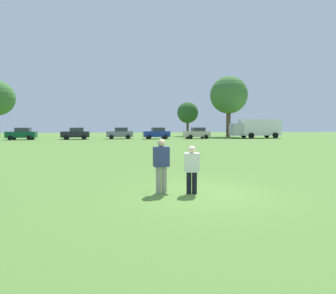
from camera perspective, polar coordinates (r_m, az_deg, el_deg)
ground_plane at (r=9.51m, az=6.43°, el=-8.95°), size 162.38×162.38×0.00m
player_thrower at (r=9.30m, az=-1.32°, el=-3.12°), size 0.52×0.35×1.73m
player_defender at (r=9.26m, az=4.66°, el=-3.95°), size 0.49×0.32×1.52m
frisbee at (r=9.55m, az=0.29°, el=-3.55°), size 0.27×0.27×0.07m
traffic_cone at (r=16.94m, az=5.12°, el=-2.34°), size 0.32×0.32×0.48m
parked_car_near_left at (r=49.31m, az=-26.62°, el=2.35°), size 4.33×2.47×1.82m
parked_car_mid_left at (r=47.42m, az=-17.55°, el=2.54°), size 4.33×2.47×1.82m
parked_car_center at (r=47.87m, az=-9.37°, el=2.70°), size 4.33×2.47×1.82m
parked_car_mid_right at (r=46.88m, az=-2.20°, el=2.72°), size 4.33×2.47×1.82m
parked_car_near_right at (r=47.85m, az=5.67°, el=2.73°), size 4.33×2.47×1.82m
box_truck at (r=52.04m, az=16.81°, el=3.60°), size 8.66×3.44×3.18m
tree_east_birch at (r=58.48m, az=3.85°, el=6.67°), size 4.17×4.17×6.77m
tree_east_oak at (r=56.76m, az=11.77°, el=9.86°), size 6.98×6.98×11.35m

